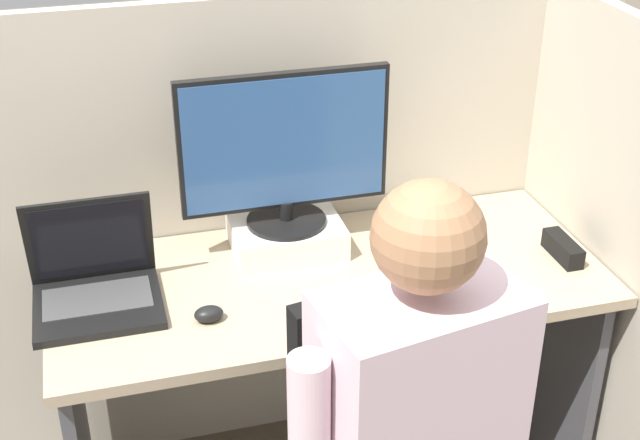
{
  "coord_description": "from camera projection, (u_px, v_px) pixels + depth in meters",
  "views": [
    {
      "loc": [
        -0.54,
        -1.55,
        1.95
      ],
      "look_at": [
        -0.06,
        0.15,
        0.99
      ],
      "focal_mm": 50.0,
      "sensor_mm": 36.0,
      "label": 1
    }
  ],
  "objects": [
    {
      "name": "cubicle_panel_right",
      "position": [
        592.0,
        263.0,
        2.42
      ],
      "size": [
        0.04,
        1.24,
        1.38
      ],
      "color": "#B7AD99",
      "rests_on": "ground"
    },
    {
      "name": "cubicle_panel_back",
      "position": [
        296.0,
        230.0,
        2.58
      ],
      "size": [
        1.91,
        0.04,
        1.38
      ],
      "color": "#B7AD99",
      "rests_on": "ground"
    },
    {
      "name": "carrot_toy",
      "position": [
        438.0,
        284.0,
        2.21
      ],
      "size": [
        0.04,
        0.15,
        0.04
      ],
      "color": "orange",
      "rests_on": "desk"
    },
    {
      "name": "laptop",
      "position": [
        96.0,
        285.0,
        2.14
      ],
      "size": [
        0.3,
        0.26,
        0.27
      ],
      "color": "black",
      "rests_on": "desk"
    },
    {
      "name": "stapler",
      "position": [
        563.0,
        248.0,
        2.34
      ],
      "size": [
        0.05,
        0.15,
        0.05
      ],
      "color": "black",
      "rests_on": "desk"
    },
    {
      "name": "paper_box",
      "position": [
        287.0,
        235.0,
        2.38
      ],
      "size": [
        0.29,
        0.22,
        0.08
      ],
      "color": "white",
      "rests_on": "desk"
    },
    {
      "name": "mouse",
      "position": [
        209.0,
        314.0,
        2.09
      ],
      "size": [
        0.07,
        0.05,
        0.04
      ],
      "color": "black",
      "rests_on": "desk"
    },
    {
      "name": "desk",
      "position": [
        328.0,
        333.0,
        2.37
      ],
      "size": [
        1.41,
        0.61,
        0.74
      ],
      "color": "tan",
      "rests_on": "ground"
    },
    {
      "name": "monitor",
      "position": [
        285.0,
        149.0,
        2.26
      ],
      "size": [
        0.54,
        0.21,
        0.41
      ],
      "color": "black",
      "rests_on": "paper_box"
    }
  ]
}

